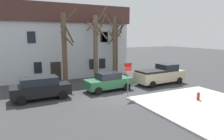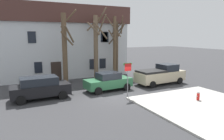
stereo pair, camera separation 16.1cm
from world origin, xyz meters
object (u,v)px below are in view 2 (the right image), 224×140
object	(u,v)px
tree_bare_mid	(96,44)
bicycle_leaning	(46,82)
tree_bare_end	(117,48)
fire_hydrant	(198,96)
tree_bare_far	(115,45)
building_main	(61,41)
pickup_truck_beige	(160,75)
car_green_sedan	(108,81)
street_sign_pole	(128,73)
car_black_wagon	(40,88)
tree_bare_near	(65,47)

from	to	relation	value
tree_bare_mid	bicycle_leaning	size ratio (longest dim) A/B	4.90
tree_bare_end	fire_hydrant	bearing A→B (deg)	-84.53
fire_hydrant	tree_bare_far	bearing A→B (deg)	99.73
building_main	pickup_truck_beige	world-z (taller)	building_main
car_green_sedan	street_sign_pole	bearing A→B (deg)	-78.28
bicycle_leaning	car_black_wagon	bearing A→B (deg)	-103.29
car_black_wagon	fire_hydrant	xyz separation A→B (m)	(10.72, -6.01, -0.45)
car_green_sedan	bicycle_leaning	xyz separation A→B (m)	(-4.89, 4.46, -0.47)
tree_bare_near	car_green_sedan	distance (m)	5.98
tree_bare_mid	tree_bare_far	bearing A→B (deg)	-5.63
building_main	bicycle_leaning	distance (m)	7.58
tree_bare_mid	tree_bare_far	xyz separation A→B (m)	(2.21, -0.22, -0.15)
building_main	tree_bare_far	size ratio (longest dim) A/B	2.14
car_black_wagon	street_sign_pole	bearing A→B (deg)	-22.10
car_black_wagon	pickup_truck_beige	distance (m)	11.90
car_black_wagon	pickup_truck_beige	bearing A→B (deg)	-0.37
tree_bare_mid	car_black_wagon	size ratio (longest dim) A/B	1.77
car_green_sedan	fire_hydrant	bearing A→B (deg)	-51.30
tree_bare_far	car_green_sedan	size ratio (longest dim) A/B	1.66
fire_hydrant	pickup_truck_beige	bearing A→B (deg)	78.70
fire_hydrant	car_green_sedan	bearing A→B (deg)	128.70
car_black_wagon	street_sign_pole	xyz separation A→B (m)	(6.47, -2.63, 1.05)
tree_bare_mid	street_sign_pole	distance (m)	7.63
tree_bare_far	fire_hydrant	size ratio (longest dim) A/B	10.74
tree_bare_far	bicycle_leaning	distance (m)	8.61
tree_bare_near	tree_bare_far	xyz separation A→B (m)	(5.80, 0.19, 0.06)
fire_hydrant	car_black_wagon	bearing A→B (deg)	150.71
tree_bare_end	fire_hydrant	distance (m)	11.89
tree_bare_end	fire_hydrant	world-z (taller)	tree_bare_end
tree_bare_end	street_sign_pole	world-z (taller)	tree_bare_end
tree_bare_near	car_black_wagon	size ratio (longest dim) A/B	1.68
fire_hydrant	bicycle_leaning	size ratio (longest dim) A/B	0.41
tree_bare_near	tree_bare_end	world-z (taller)	tree_bare_near
tree_bare_near	car_black_wagon	world-z (taller)	tree_bare_near
car_black_wagon	building_main	bearing A→B (deg)	68.47
tree_bare_near	tree_bare_end	distance (m)	6.61
street_sign_pole	fire_hydrant	bearing A→B (deg)	-38.56
building_main	car_green_sedan	size ratio (longest dim) A/B	3.55
building_main	tree_bare_far	distance (m)	7.51
tree_bare_end	street_sign_pole	distance (m)	8.79
car_green_sedan	fire_hydrant	xyz separation A→B (m)	(4.78, -5.97, -0.37)
tree_bare_end	bicycle_leaning	bearing A→B (deg)	-173.18
building_main	pickup_truck_beige	xyz separation A→B (m)	(7.89, -10.25, -3.31)
car_green_sedan	fire_hydrant	world-z (taller)	car_green_sedan
tree_bare_end	car_green_sedan	size ratio (longest dim) A/B	1.50
tree_bare_far	tree_bare_mid	bearing A→B (deg)	174.37
tree_bare_far	pickup_truck_beige	xyz separation A→B (m)	(2.99, -4.58, -2.88)
street_sign_pole	bicycle_leaning	world-z (taller)	street_sign_pole
bicycle_leaning	tree_bare_near	bearing A→B (deg)	-2.81
tree_bare_far	car_green_sedan	distance (m)	6.22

